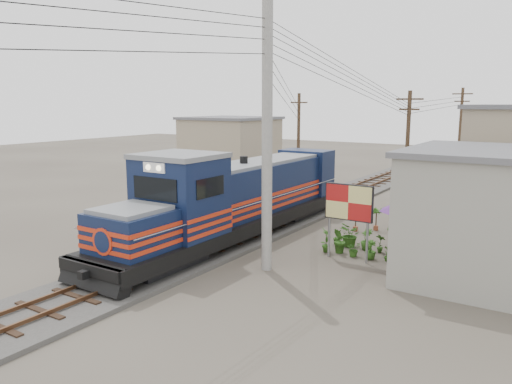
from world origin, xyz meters
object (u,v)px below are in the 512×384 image
Objects in this scene: locomotive at (236,200)px; vendor at (399,235)px; billboard at (349,205)px; market_umbrella at (405,206)px.

locomotive reaches higher than vendor.
billboard is (5.64, -0.24, 0.47)m from locomotive.
billboard is at bearing 30.81° from vendor.
billboard is 2.66m from market_umbrella.
market_umbrella is at bearing -123.38° from vendor.
locomotive is 7.43m from vendor.
market_umbrella is (7.28, 1.84, 0.24)m from locomotive.
locomotive reaches higher than market_umbrella.
billboard reaches higher than market_umbrella.
vendor is at bearing 50.01° from billboard.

